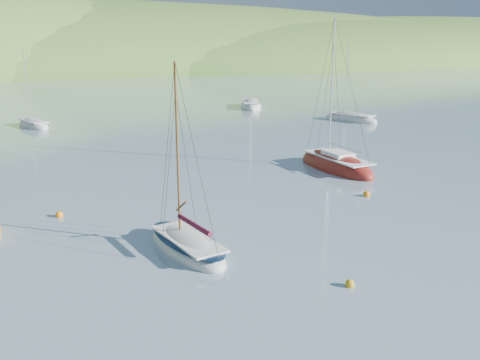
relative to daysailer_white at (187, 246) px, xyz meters
name	(u,v)px	position (x,y,z in m)	size (l,w,h in m)	color
ground	(271,271)	(2.78, -3.72, -0.22)	(700.00, 700.00, 0.00)	#71949D
shoreline_hills	(8,69)	(-6.88, 168.70, -0.22)	(690.00, 135.00, 56.00)	#40702A
daysailer_white	(187,246)	(0.00, 0.00, 0.00)	(3.39, 6.69, 9.81)	silver
sloop_red	(336,166)	(16.05, 11.37, 0.01)	(3.46, 8.74, 12.69)	maroon
distant_sloop_a	(33,126)	(-5.13, 42.61, -0.06)	(4.27, 6.94, 9.35)	silver
distant_sloop_b	(251,106)	(25.37, 48.54, -0.02)	(5.81, 8.98, 12.09)	silver
distant_sloop_d	(351,119)	(31.58, 31.94, -0.04)	(5.25, 7.76, 10.47)	silver
mooring_buoys	(252,218)	(4.83, 2.93, -0.10)	(19.59, 14.73, 0.47)	orange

